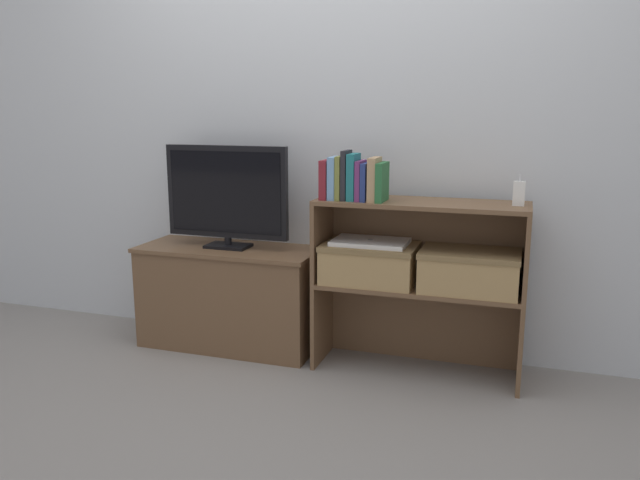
# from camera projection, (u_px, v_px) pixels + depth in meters

# --- Properties ---
(ground_plane) EXTENTS (16.00, 16.00, 0.00)m
(ground_plane) POSITION_uv_depth(u_px,v_px,m) (309.00, 370.00, 2.98)
(ground_plane) COLOR gray
(wall_back) EXTENTS (10.00, 0.05, 2.40)m
(wall_back) POSITION_uv_depth(u_px,v_px,m) (335.00, 114.00, 3.11)
(wall_back) COLOR silver
(wall_back) RESTS_ON ground_plane
(tv_stand) EXTENTS (0.93, 0.39, 0.53)m
(tv_stand) POSITION_uv_depth(u_px,v_px,m) (230.00, 296.00, 3.26)
(tv_stand) COLOR brown
(tv_stand) RESTS_ON ground_plane
(tv) EXTENTS (0.65, 0.14, 0.52)m
(tv) POSITION_uv_depth(u_px,v_px,m) (227.00, 194.00, 3.14)
(tv) COLOR black
(tv) RESTS_ON tv_stand
(bookshelf_lower_tier) EXTENTS (0.96, 0.32, 0.42)m
(bookshelf_lower_tier) POSITION_uv_depth(u_px,v_px,m) (419.00, 311.00, 2.99)
(bookshelf_lower_tier) COLOR brown
(bookshelf_lower_tier) RESTS_ON ground_plane
(bookshelf_upper_tier) EXTENTS (0.96, 0.32, 0.39)m
(bookshelf_upper_tier) POSITION_uv_depth(u_px,v_px,m) (422.00, 228.00, 2.90)
(bookshelf_upper_tier) COLOR brown
(bookshelf_upper_tier) RESTS_ON bookshelf_lower_tier
(book_maroon) EXTENTS (0.03, 0.13, 0.18)m
(book_maroon) POSITION_uv_depth(u_px,v_px,m) (326.00, 179.00, 2.88)
(book_maroon) COLOR maroon
(book_maroon) RESTS_ON bookshelf_upper_tier
(book_skyblue) EXTENTS (0.03, 0.12, 0.20)m
(book_skyblue) POSITION_uv_depth(u_px,v_px,m) (334.00, 178.00, 2.86)
(book_skyblue) COLOR #709ECC
(book_skyblue) RESTS_ON bookshelf_upper_tier
(book_olive) EXTENTS (0.02, 0.13, 0.20)m
(book_olive) POSITION_uv_depth(u_px,v_px,m) (341.00, 178.00, 2.85)
(book_olive) COLOR olive
(book_olive) RESTS_ON bookshelf_upper_tier
(book_charcoal) EXTENTS (0.02, 0.12, 0.23)m
(book_charcoal) POSITION_uv_depth(u_px,v_px,m) (346.00, 175.00, 2.84)
(book_charcoal) COLOR #232328
(book_charcoal) RESTS_ON bookshelf_upper_tier
(book_teal) EXTENTS (0.04, 0.13, 0.21)m
(book_teal) POSITION_uv_depth(u_px,v_px,m) (353.00, 177.00, 2.83)
(book_teal) COLOR #1E7075
(book_teal) RESTS_ON bookshelf_upper_tier
(book_plum) EXTENTS (0.02, 0.13, 0.18)m
(book_plum) POSITION_uv_depth(u_px,v_px,m) (360.00, 181.00, 2.83)
(book_plum) COLOR #6B2D66
(book_plum) RESTS_ON bookshelf_upper_tier
(book_navy) EXTENTS (0.02, 0.14, 0.17)m
(book_navy) POSITION_uv_depth(u_px,v_px,m) (366.00, 182.00, 2.82)
(book_navy) COLOR navy
(book_navy) RESTS_ON bookshelf_upper_tier
(book_tan) EXTENTS (0.04, 0.14, 0.20)m
(book_tan) POSITION_uv_depth(u_px,v_px,m) (374.00, 179.00, 2.81)
(book_tan) COLOR tan
(book_tan) RESTS_ON bookshelf_upper_tier
(book_forest) EXTENTS (0.03, 0.16, 0.17)m
(book_forest) POSITION_uv_depth(u_px,v_px,m) (382.00, 182.00, 2.80)
(book_forest) COLOR #286638
(book_forest) RESTS_ON bookshelf_upper_tier
(baby_monitor) EXTENTS (0.05, 0.04, 0.14)m
(baby_monitor) POSITION_uv_depth(u_px,v_px,m) (519.00, 193.00, 2.68)
(baby_monitor) COLOR white
(baby_monitor) RESTS_ON bookshelf_upper_tier
(storage_basket_left) EXTENTS (0.44, 0.29, 0.18)m
(storage_basket_left) POSITION_uv_depth(u_px,v_px,m) (370.00, 261.00, 2.93)
(storage_basket_left) COLOR tan
(storage_basket_left) RESTS_ON bookshelf_lower_tier
(storage_basket_right) EXTENTS (0.44, 0.29, 0.18)m
(storage_basket_right) POSITION_uv_depth(u_px,v_px,m) (470.00, 269.00, 2.79)
(storage_basket_right) COLOR tan
(storage_basket_right) RESTS_ON bookshelf_lower_tier
(laptop) EXTENTS (0.35, 0.23, 0.02)m
(laptop) POSITION_uv_depth(u_px,v_px,m) (370.00, 242.00, 2.92)
(laptop) COLOR white
(laptop) RESTS_ON storage_basket_left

